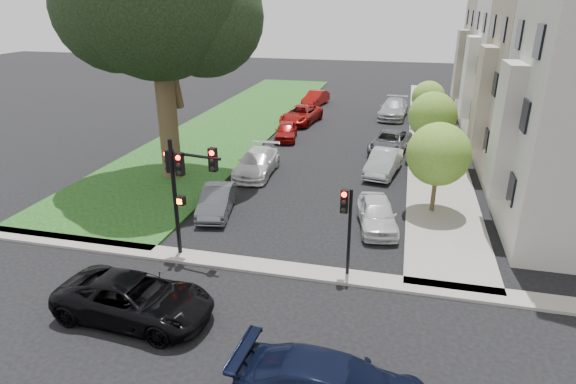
% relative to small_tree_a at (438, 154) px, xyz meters
% --- Properties ---
extents(ground, '(140.00, 140.00, 0.00)m').
position_rel_small_tree_a_xyz_m(ground, '(-6.20, -8.90, -2.94)').
color(ground, black).
rests_on(ground, ground).
extents(grass_strip, '(8.00, 44.00, 0.12)m').
position_rel_small_tree_a_xyz_m(grass_strip, '(-15.20, 15.10, -2.88)').
color(grass_strip, black).
rests_on(grass_strip, ground).
extents(sidewalk_right, '(3.50, 44.00, 0.12)m').
position_rel_small_tree_a_xyz_m(sidewalk_right, '(0.55, 15.10, -2.88)').
color(sidewalk_right, gray).
rests_on(sidewalk_right, ground).
extents(sidewalk_cross, '(60.00, 1.00, 0.12)m').
position_rel_small_tree_a_xyz_m(sidewalk_cross, '(-6.20, -6.90, -2.88)').
color(sidewalk_cross, gray).
rests_on(sidewalk_cross, ground).
extents(house_b, '(7.70, 7.55, 15.97)m').
position_rel_small_tree_a_xyz_m(house_b, '(6.25, 6.60, 3.99)').
color(house_b, '#AFA69B').
rests_on(house_b, ground).
extents(house_c, '(7.70, 7.55, 15.97)m').
position_rel_small_tree_a_xyz_m(house_c, '(6.25, 14.10, 3.99)').
color(house_c, beige).
rests_on(house_c, ground).
extents(house_d, '(7.70, 7.55, 15.97)m').
position_rel_small_tree_a_xyz_m(house_d, '(6.25, 21.60, 3.99)').
color(house_d, slate).
rests_on(house_d, ground).
extents(small_tree_a, '(2.95, 2.95, 4.43)m').
position_rel_small_tree_a_xyz_m(small_tree_a, '(0.00, 0.00, 0.00)').
color(small_tree_a, '#503B27').
rests_on(small_tree_a, ground).
extents(small_tree_b, '(2.95, 2.95, 4.43)m').
position_rel_small_tree_a_xyz_m(small_tree_b, '(-0.00, 8.09, -0.00)').
color(small_tree_b, '#503B27').
rests_on(small_tree_b, ground).
extents(small_tree_c, '(2.52, 2.52, 3.79)m').
position_rel_small_tree_a_xyz_m(small_tree_c, '(-0.00, 16.53, -0.43)').
color(small_tree_c, '#503B27').
rests_on(small_tree_c, ground).
extents(traffic_signal_main, '(2.36, 0.62, 4.81)m').
position_rel_small_tree_a_xyz_m(traffic_signal_main, '(-9.62, -6.67, 0.37)').
color(traffic_signal_main, black).
rests_on(traffic_signal_main, ground).
extents(traffic_signal_secondary, '(0.44, 0.35, 3.47)m').
position_rel_small_tree_a_xyz_m(traffic_signal_secondary, '(-3.36, -6.71, -0.52)').
color(traffic_signal_secondary, black).
rests_on(traffic_signal_secondary, ground).
extents(car_cross_near, '(5.26, 2.67, 1.42)m').
position_rel_small_tree_a_xyz_m(car_cross_near, '(-9.55, -10.84, -2.23)').
color(car_cross_near, black).
rests_on(car_cross_near, ground).
extents(car_parked_0, '(2.31, 4.21, 1.36)m').
position_rel_small_tree_a_xyz_m(car_parked_0, '(-2.49, -2.29, -2.27)').
color(car_parked_0, silver).
rests_on(car_parked_0, ground).
extents(car_parked_1, '(2.16, 4.47, 1.41)m').
position_rel_small_tree_a_xyz_m(car_parked_1, '(-2.62, 5.03, -2.24)').
color(car_parked_1, '#999BA0').
rests_on(car_parked_1, ground).
extents(car_parked_2, '(3.08, 5.16, 1.34)m').
position_rel_small_tree_a_xyz_m(car_parked_2, '(-2.45, 9.75, -2.27)').
color(car_parked_2, '#3F4247').
rests_on(car_parked_2, ground).
extents(car_parked_4, '(2.63, 5.57, 1.57)m').
position_rel_small_tree_a_xyz_m(car_parked_4, '(-2.65, 19.98, -2.16)').
color(car_parked_4, '#999BA0').
rests_on(car_parked_4, ground).
extents(car_parked_5, '(2.06, 4.08, 1.28)m').
position_rel_small_tree_a_xyz_m(car_parked_5, '(-10.05, -2.52, -2.30)').
color(car_parked_5, '#3F4247').
rests_on(car_parked_5, ground).
extents(car_parked_6, '(2.13, 4.94, 1.42)m').
position_rel_small_tree_a_xyz_m(car_parked_6, '(-9.83, 3.27, -2.23)').
color(car_parked_6, silver).
rests_on(car_parked_6, ground).
extents(car_parked_7, '(2.09, 3.94, 1.27)m').
position_rel_small_tree_a_xyz_m(car_parked_7, '(-10.00, 10.99, -2.31)').
color(car_parked_7, maroon).
rests_on(car_parked_7, ground).
extents(car_parked_8, '(3.10, 5.42, 1.42)m').
position_rel_small_tree_a_xyz_m(car_parked_8, '(-9.99, 16.13, -2.23)').
color(car_parked_8, maroon).
rests_on(car_parked_8, ground).
extents(car_parked_9, '(2.21, 4.36, 1.37)m').
position_rel_small_tree_a_xyz_m(car_parked_9, '(-10.17, 23.60, -2.26)').
color(car_parked_9, maroon).
rests_on(car_parked_9, ground).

